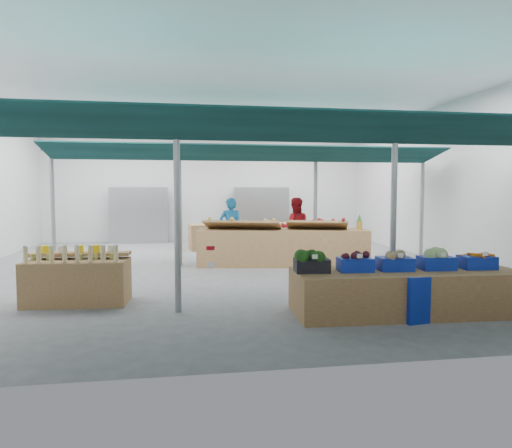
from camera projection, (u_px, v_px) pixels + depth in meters
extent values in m
plane|color=#5F5F61|center=(222.00, 268.00, 11.13)|extent=(13.00, 13.00, 0.00)
plane|color=silver|center=(221.00, 93.00, 10.84)|extent=(13.00, 13.00, 0.00)
plane|color=silver|center=(207.00, 185.00, 17.39)|extent=(12.00, 0.00, 12.00)
plane|color=silver|center=(450.00, 182.00, 11.92)|extent=(0.00, 13.00, 13.00)
cylinder|color=gray|center=(53.00, 207.00, 10.89)|extent=(0.10, 0.10, 3.00)
cylinder|color=gray|center=(177.00, 215.00, 6.93)|extent=(0.10, 0.10, 3.00)
cylinder|color=gray|center=(180.00, 206.00, 11.36)|extent=(0.10, 0.10, 3.00)
cylinder|color=gray|center=(393.00, 213.00, 7.48)|extent=(0.10, 0.10, 3.00)
cylinder|color=gray|center=(315.00, 205.00, 11.91)|extent=(0.10, 0.10, 3.00)
cylinder|color=gray|center=(422.00, 205.00, 12.38)|extent=(0.10, 0.10, 3.00)
cylinder|color=gray|center=(290.00, 128.00, 7.11)|extent=(10.00, 0.06, 0.06)
cylinder|color=gray|center=(249.00, 152.00, 11.54)|extent=(10.00, 0.06, 0.06)
cube|color=black|center=(300.00, 126.00, 6.47)|extent=(9.50, 1.28, 0.30)
cube|color=black|center=(281.00, 137.00, 7.75)|extent=(9.50, 1.28, 0.30)
cube|color=black|center=(253.00, 153.00, 10.91)|extent=(9.50, 1.28, 0.30)
cube|color=black|center=(246.00, 157.00, 12.19)|extent=(9.50, 1.28, 0.30)
cube|color=#B23F33|center=(139.00, 215.00, 16.58)|extent=(2.00, 0.50, 2.00)
cube|color=#B23F33|center=(261.00, 214.00, 17.29)|extent=(2.00, 0.50, 2.00)
cube|color=brown|center=(77.00, 282.00, 7.52)|extent=(1.68, 0.83, 0.73)
cube|color=#997247|center=(81.00, 254.00, 7.71)|extent=(1.65, 0.43, 0.06)
cube|color=brown|center=(406.00, 292.00, 6.94)|extent=(3.46, 1.27, 0.66)
cube|color=brown|center=(282.00, 247.00, 11.53)|extent=(4.35, 1.64, 0.91)
cube|color=brown|center=(258.00, 236.00, 15.09)|extent=(4.60, 1.33, 0.82)
cube|color=#0E28A1|center=(418.00, 298.00, 6.55)|extent=(0.61, 0.48, 0.66)
imported|color=#1966A5|center=(231.00, 229.00, 12.40)|extent=(0.67, 0.49, 1.70)
imported|color=maroon|center=(295.00, 228.00, 12.68)|extent=(0.91, 0.76, 1.70)
cube|color=black|center=(312.00, 265.00, 6.74)|extent=(0.53, 0.39, 0.20)
cube|color=white|center=(315.00, 257.00, 6.51)|extent=(0.08, 0.02, 0.06)
cube|color=#0E28A1|center=(355.00, 265.00, 6.82)|extent=(0.53, 0.39, 0.20)
cube|color=white|center=(360.00, 256.00, 6.59)|extent=(0.08, 0.02, 0.06)
cube|color=#0E28A1|center=(395.00, 264.00, 6.89)|extent=(0.53, 0.39, 0.20)
cube|color=white|center=(401.00, 255.00, 6.66)|extent=(0.08, 0.02, 0.06)
cube|color=#0E28A1|center=(436.00, 263.00, 6.97)|extent=(0.53, 0.39, 0.20)
cube|color=white|center=(443.00, 255.00, 6.74)|extent=(0.08, 0.02, 0.06)
cube|color=#0E28A1|center=(477.00, 262.00, 7.05)|extent=(0.53, 0.39, 0.20)
cube|color=white|center=(485.00, 254.00, 6.82)|extent=(0.08, 0.02, 0.06)
sphere|color=brown|center=(304.00, 257.00, 6.60)|extent=(0.09, 0.09, 0.09)
sphere|color=brown|center=(301.00, 255.00, 6.57)|extent=(0.06, 0.06, 0.06)
cylinder|color=#AF0B17|center=(210.00, 248.00, 6.09)|extent=(0.12, 0.12, 0.05)
cube|color=white|center=(211.00, 265.00, 6.05)|extent=(0.10, 0.01, 0.07)
cube|color=#997247|center=(242.00, 225.00, 11.39)|extent=(2.02, 1.22, 0.26)
cube|color=#997247|center=(317.00, 225.00, 11.40)|extent=(1.64, 1.10, 0.26)
cylinder|color=#8C6019|center=(359.00, 225.00, 11.40)|extent=(0.14, 0.14, 0.22)
cone|color=#26661E|center=(359.00, 218.00, 11.39)|extent=(0.12, 0.12, 0.18)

